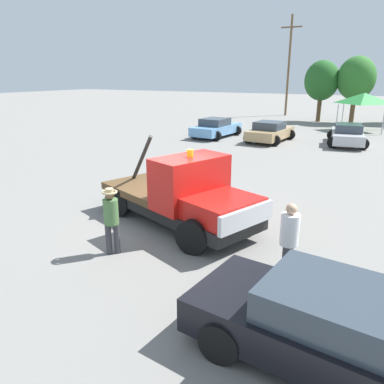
% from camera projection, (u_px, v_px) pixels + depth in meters
% --- Properties ---
extents(ground_plane, '(160.00, 160.00, 0.00)m').
position_uv_depth(ground_plane, '(178.00, 223.00, 11.33)').
color(ground_plane, gray).
extents(tow_truck, '(5.73, 3.73, 2.51)m').
position_uv_depth(tow_truck, '(184.00, 196.00, 10.82)').
color(tow_truck, black).
rests_on(tow_truck, ground).
extents(foreground_car, '(5.13, 2.45, 1.34)m').
position_uv_depth(foreground_car, '(347.00, 334.00, 5.49)').
color(foreground_car, black).
rests_on(foreground_car, ground).
extents(person_near_truck, '(0.39, 0.39, 1.77)m').
position_uv_depth(person_near_truck, '(289.00, 237.00, 7.85)').
color(person_near_truck, '#38383D').
rests_on(person_near_truck, ground).
extents(person_at_hood, '(0.38, 0.38, 1.70)m').
position_uv_depth(person_at_hood, '(111.00, 216.00, 9.10)').
color(person_at_hood, '#38383D').
rests_on(person_at_hood, ground).
extents(parked_car_skyblue, '(2.67, 4.61, 1.34)m').
position_uv_depth(parked_car_skyblue, '(216.00, 128.00, 26.68)').
color(parked_car_skyblue, '#669ED1').
rests_on(parked_car_skyblue, ground).
extents(parked_car_tan, '(2.69, 4.39, 1.34)m').
position_uv_depth(parked_car_tan, '(270.00, 132.00, 24.86)').
color(parked_car_tan, tan).
rests_on(parked_car_tan, ground).
extents(parked_car_silver, '(2.87, 4.81, 1.34)m').
position_uv_depth(parked_car_silver, '(347.00, 135.00, 23.72)').
color(parked_car_silver, '#B7B7BC').
rests_on(parked_car_silver, ground).
extents(canopy_tent_green, '(3.30, 3.30, 2.94)m').
position_uv_depth(canopy_tent_green, '(364.00, 98.00, 29.13)').
color(canopy_tent_green, '#9E9EA3').
rests_on(canopy_tent_green, ground).
extents(tree_center, '(3.12, 3.12, 5.57)m').
position_uv_depth(tree_center, '(322.00, 81.00, 34.55)').
color(tree_center, brown).
rests_on(tree_center, ground).
extents(tree_right, '(3.29, 3.29, 5.88)m').
position_uv_depth(tree_right, '(356.00, 79.00, 33.30)').
color(tree_right, brown).
rests_on(tree_right, ground).
extents(utility_pole, '(2.20, 0.24, 10.18)m').
position_uv_depth(utility_pole, '(289.00, 64.00, 39.60)').
color(utility_pole, brown).
rests_on(utility_pole, ground).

